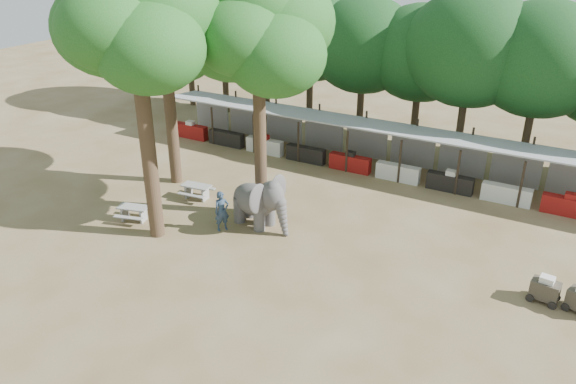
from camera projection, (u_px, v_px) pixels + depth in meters
The scene contains 11 objects.
ground at pixel (246, 296), 20.85m from camera, with size 100.00×100.00×0.00m, color brown.
vendor_stalls at pixel (380, 150), 31.29m from camera, with size 28.00×2.99×2.80m.
yard_tree_left at pixel (163, 24), 27.05m from camera, with size 7.10×6.90×11.02m.
yard_tree_center at pixel (134, 21), 21.35m from camera, with size 7.10×6.90×12.04m.
yard_tree_back at pixel (257, 30), 23.48m from camera, with size 7.10×6.90×11.36m.
backdrop_trees at pixel (416, 55), 33.52m from camera, with size 46.46×5.95×8.33m.
elephant at pixel (260, 201), 25.31m from camera, with size 3.30×2.45×2.46m.
handler at pixel (222, 211), 25.06m from camera, with size 0.68×0.45×1.88m, color #26384C.
picnic_table_near at pixel (134, 211), 26.08m from camera, with size 1.72×1.62×0.71m.
picnic_table_far at pixel (197, 190), 28.20m from camera, with size 1.60×1.47×0.74m.
cart_back at pixel (545, 289), 20.37m from camera, with size 1.16×0.83×1.05m.
Camera 1 is at (9.71, -14.28, 12.40)m, focal length 35.00 mm.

